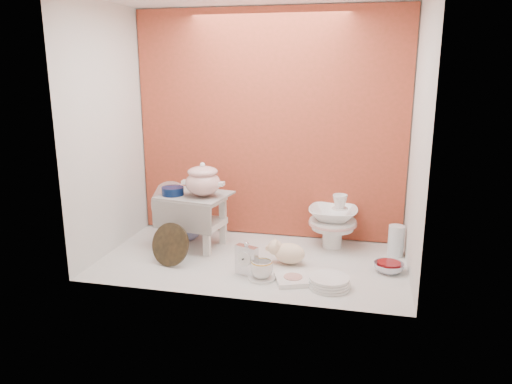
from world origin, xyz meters
TOP-DOWN VIEW (x-y plane):
  - ground at (0.00, 0.00)m, footprint 1.80×1.80m
  - niche_shell at (0.00, 0.18)m, footprint 1.86×1.03m
  - step_stool at (-0.41, 0.15)m, footprint 0.46×0.41m
  - soup_tureen at (-0.34, 0.11)m, footprint 0.34×0.34m
  - cobalt_bowl at (-0.53, 0.11)m, footprint 0.16×0.16m
  - floral_platter at (-0.69, 0.44)m, footprint 0.35×0.14m
  - blue_white_vase at (-0.53, 0.28)m, footprint 0.31×0.31m
  - lacquer_tray at (-0.45, -0.16)m, footprint 0.27×0.16m
  - mantel_clock at (0.02, -0.21)m, footprint 0.14×0.09m
  - plush_pig at (0.23, -0.00)m, footprint 0.27×0.23m
  - teacup_saucer at (0.11, -0.25)m, footprint 0.16×0.16m
  - gold_rim_teacup at (0.11, -0.25)m, footprint 0.13×0.13m
  - lattice_dish at (0.28, -0.24)m, footprint 0.23×0.23m
  - dinner_plate_stack at (0.48, -0.27)m, footprint 0.29×0.29m
  - crystal_bowl at (0.79, 0.01)m, footprint 0.22×0.22m
  - clear_glass_vase at (0.84, 0.27)m, footprint 0.13×0.13m
  - porcelain_tower at (0.45, 0.33)m, footprint 0.41×0.41m

SIDE VIEW (x-z plane):
  - ground at x=0.00m, z-range 0.00..0.00m
  - teacup_saucer at x=0.11m, z-range 0.00..0.01m
  - lattice_dish at x=0.28m, z-range 0.00..0.03m
  - crystal_bowl at x=0.79m, z-range 0.00..0.05m
  - dinner_plate_stack at x=0.48m, z-range 0.00..0.06m
  - gold_rim_teacup at x=0.11m, z-range 0.01..0.11m
  - plush_pig at x=0.23m, z-range 0.00..0.14m
  - mantel_clock at x=0.02m, z-range 0.00..0.19m
  - clear_glass_vase at x=0.84m, z-range 0.00..0.19m
  - lacquer_tray at x=-0.45m, z-range 0.00..0.25m
  - blue_white_vase at x=-0.53m, z-range 0.00..0.28m
  - step_stool at x=-0.41m, z-range 0.00..0.35m
  - floral_platter at x=-0.69m, z-range 0.00..0.35m
  - porcelain_tower at x=0.45m, z-range 0.00..0.35m
  - cobalt_bowl at x=-0.53m, z-range 0.35..0.40m
  - soup_tureen at x=-0.34m, z-range 0.35..0.56m
  - niche_shell at x=0.00m, z-range 0.17..1.70m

